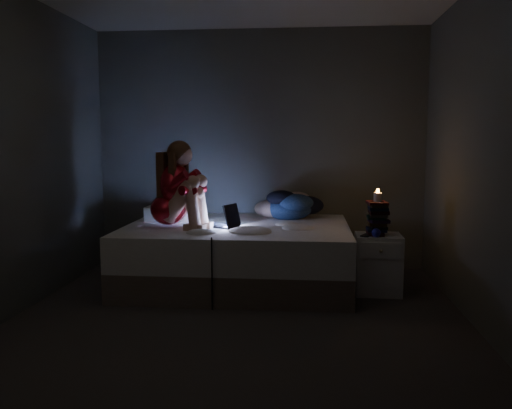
# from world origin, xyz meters

# --- Properties ---
(floor) EXTENTS (3.60, 3.80, 0.02)m
(floor) POSITION_xyz_m (0.00, 0.00, -0.01)
(floor) COLOR #3A332E
(floor) RESTS_ON ground
(wall_back) EXTENTS (3.60, 0.02, 2.60)m
(wall_back) POSITION_xyz_m (0.00, 1.91, 1.30)
(wall_back) COLOR #4D4F4B
(wall_back) RESTS_ON ground
(wall_front) EXTENTS (3.60, 0.02, 2.60)m
(wall_front) POSITION_xyz_m (0.00, -1.91, 1.30)
(wall_front) COLOR #4D4F4B
(wall_front) RESTS_ON ground
(wall_left) EXTENTS (0.02, 3.80, 2.60)m
(wall_left) POSITION_xyz_m (-1.81, 0.00, 1.30)
(wall_left) COLOR #4D4F4B
(wall_left) RESTS_ON ground
(wall_right) EXTENTS (0.02, 3.80, 2.60)m
(wall_right) POSITION_xyz_m (1.81, 0.00, 1.30)
(wall_right) COLOR #4D4F4B
(wall_right) RESTS_ON ground
(bed) EXTENTS (2.14, 1.60, 0.59)m
(bed) POSITION_xyz_m (-0.14, 1.10, 0.29)
(bed) COLOR silver
(bed) RESTS_ON ground
(pillow) EXTENTS (0.50, 0.36, 0.15)m
(pillow) POSITION_xyz_m (-0.85, 1.35, 0.66)
(pillow) COLOR white
(pillow) RESTS_ON bed
(woman) EXTENTS (0.58, 0.45, 0.82)m
(woman) POSITION_xyz_m (-0.77, 0.88, 1.00)
(woman) COLOR #8D0009
(woman) RESTS_ON bed
(laptop) EXTENTS (0.40, 0.35, 0.23)m
(laptop) POSITION_xyz_m (-0.30, 0.98, 0.70)
(laptop) COLOR black
(laptop) RESTS_ON bed
(clothes_pile) EXTENTS (0.62, 0.55, 0.31)m
(clothes_pile) POSITION_xyz_m (0.34, 1.57, 0.74)
(clothes_pile) COLOR navy
(clothes_pile) RESTS_ON bed
(nightstand) EXTENTS (0.42, 0.37, 0.55)m
(nightstand) POSITION_xyz_m (1.19, 0.91, 0.27)
(nightstand) COLOR silver
(nightstand) RESTS_ON ground
(book_stack) EXTENTS (0.19, 0.25, 0.31)m
(book_stack) POSITION_xyz_m (1.17, 0.91, 0.70)
(book_stack) COLOR black
(book_stack) RESTS_ON nightstand
(candle) EXTENTS (0.07, 0.07, 0.08)m
(candle) POSITION_xyz_m (1.17, 0.91, 0.90)
(candle) COLOR beige
(candle) RESTS_ON book_stack
(phone) EXTENTS (0.12, 0.16, 0.01)m
(phone) POSITION_xyz_m (1.07, 0.83, 0.55)
(phone) COLOR black
(phone) RESTS_ON nightstand
(blue_orb) EXTENTS (0.08, 0.08, 0.08)m
(blue_orb) POSITION_xyz_m (1.15, 0.77, 0.59)
(blue_orb) COLOR navy
(blue_orb) RESTS_ON nightstand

